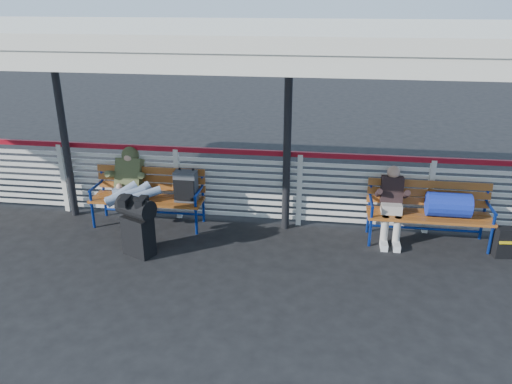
% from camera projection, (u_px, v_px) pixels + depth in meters
% --- Properties ---
extents(ground, '(60.00, 60.00, 0.00)m').
position_uv_depth(ground, '(140.00, 275.00, 6.68)').
color(ground, black).
rests_on(ground, ground).
extents(fence, '(12.08, 0.08, 1.24)m').
position_uv_depth(fence, '(178.00, 180.00, 8.19)').
color(fence, silver).
rests_on(fence, ground).
extents(canopy, '(12.60, 3.60, 3.16)m').
position_uv_depth(canopy, '(144.00, 34.00, 6.36)').
color(canopy, silver).
rests_on(canopy, ground).
extents(luggage_stack, '(0.61, 0.50, 0.89)m').
position_uv_depth(luggage_stack, '(137.00, 224.00, 7.06)').
color(luggage_stack, black).
rests_on(luggage_stack, ground).
extents(bench_left, '(1.80, 0.56, 0.96)m').
position_uv_depth(bench_left, '(162.00, 190.00, 7.95)').
color(bench_left, '#AB5121').
rests_on(bench_left, ground).
extents(bench_right, '(1.80, 0.56, 0.92)m').
position_uv_depth(bench_right, '(439.00, 206.00, 7.35)').
color(bench_right, '#AB5121').
rests_on(bench_right, ground).
extents(traveler_man, '(0.94, 1.62, 0.77)m').
position_uv_depth(traveler_man, '(130.00, 189.00, 7.63)').
color(traveler_man, '#8593B3').
rests_on(traveler_man, ground).
extents(companion_person, '(0.32, 0.66, 1.15)m').
position_uv_depth(companion_person, '(392.00, 204.00, 7.44)').
color(companion_person, '#AFA89F').
rests_on(companion_person, ground).
extents(suitcase_side, '(0.34, 0.23, 0.44)m').
position_uv_depth(suitcase_side, '(506.00, 242.00, 7.09)').
color(suitcase_side, black).
rests_on(suitcase_side, ground).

